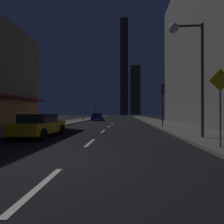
{
  "coord_description": "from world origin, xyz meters",
  "views": [
    {
      "loc": [
        1.75,
        -5.41,
        1.53
      ],
      "look_at": [
        0.0,
        18.58,
        1.64
      ],
      "focal_mm": 27.45,
      "sensor_mm": 36.0,
      "label": 1
    }
  ],
  "objects_px": {
    "fire_hydrant_far_left": "(83,119)",
    "street_lamp_right": "(188,52)",
    "car_parked_near": "(40,125)",
    "pedestrian_crossing_sign": "(220,101)",
    "car_parked_far": "(97,117)",
    "traffic_light_far_left": "(96,106)",
    "traffic_light_near_right": "(163,96)"
  },
  "relations": [
    {
      "from": "fire_hydrant_far_left",
      "to": "street_lamp_right",
      "type": "relative_size",
      "value": 0.1
    },
    {
      "from": "car_parked_near",
      "to": "pedestrian_crossing_sign",
      "type": "bearing_deg",
      "value": -19.63
    },
    {
      "from": "car_parked_far",
      "to": "pedestrian_crossing_sign",
      "type": "distance_m",
      "value": 27.79
    },
    {
      "from": "fire_hydrant_far_left",
      "to": "traffic_light_far_left",
      "type": "bearing_deg",
      "value": 88.08
    },
    {
      "from": "car_parked_far",
      "to": "traffic_light_near_right",
      "type": "xyz_separation_m",
      "value": [
        9.1,
        -16.31,
        2.45
      ]
    },
    {
      "from": "car_parked_near",
      "to": "fire_hydrant_far_left",
      "type": "distance_m",
      "value": 20.76
    },
    {
      "from": "fire_hydrant_far_left",
      "to": "pedestrian_crossing_sign",
      "type": "height_order",
      "value": "pedestrian_crossing_sign"
    },
    {
      "from": "fire_hydrant_far_left",
      "to": "pedestrian_crossing_sign",
      "type": "distance_m",
      "value": 26.58
    },
    {
      "from": "traffic_light_near_right",
      "to": "car_parked_near",
      "type": "bearing_deg",
      "value": -144.04
    },
    {
      "from": "traffic_light_near_right",
      "to": "traffic_light_far_left",
      "type": "bearing_deg",
      "value": 112.94
    },
    {
      "from": "pedestrian_crossing_sign",
      "to": "car_parked_far",
      "type": "bearing_deg",
      "value": 109.36
    },
    {
      "from": "traffic_light_near_right",
      "to": "traffic_light_far_left",
      "type": "xyz_separation_m",
      "value": [
        -11.0,
        25.99,
        0.0
      ]
    },
    {
      "from": "car_parked_far",
      "to": "traffic_light_far_left",
      "type": "relative_size",
      "value": 1.01
    },
    {
      "from": "car_parked_near",
      "to": "traffic_light_far_left",
      "type": "height_order",
      "value": "traffic_light_far_left"
    },
    {
      "from": "traffic_light_near_right",
      "to": "traffic_light_far_left",
      "type": "height_order",
      "value": "same"
    },
    {
      "from": "traffic_light_far_left",
      "to": "car_parked_far",
      "type": "bearing_deg",
      "value": -78.9
    },
    {
      "from": "car_parked_near",
      "to": "fire_hydrant_far_left",
      "type": "bearing_deg",
      "value": 96.36
    },
    {
      "from": "traffic_light_near_right",
      "to": "street_lamp_right",
      "type": "distance_m",
      "value": 7.19
    },
    {
      "from": "car_parked_near",
      "to": "street_lamp_right",
      "type": "bearing_deg",
      "value": -2.15
    },
    {
      "from": "traffic_light_far_left",
      "to": "street_lamp_right",
      "type": "relative_size",
      "value": 0.64
    },
    {
      "from": "car_parked_far",
      "to": "street_lamp_right",
      "type": "distance_m",
      "value": 25.29
    },
    {
      "from": "traffic_light_far_left",
      "to": "pedestrian_crossing_sign",
      "type": "height_order",
      "value": "traffic_light_far_left"
    },
    {
      "from": "street_lamp_right",
      "to": "pedestrian_crossing_sign",
      "type": "bearing_deg",
      "value": -85.72
    },
    {
      "from": "traffic_light_far_left",
      "to": "pedestrian_crossing_sign",
      "type": "xyz_separation_m",
      "value": [
        11.1,
        -35.87,
        -1.18
      ]
    },
    {
      "from": "traffic_light_far_left",
      "to": "car_parked_near",
      "type": "bearing_deg",
      "value": -86.66
    },
    {
      "from": "car_parked_near",
      "to": "street_lamp_right",
      "type": "height_order",
      "value": "street_lamp_right"
    },
    {
      "from": "car_parked_far",
      "to": "pedestrian_crossing_sign",
      "type": "height_order",
      "value": "pedestrian_crossing_sign"
    },
    {
      "from": "car_parked_near",
      "to": "pedestrian_crossing_sign",
      "type": "distance_m",
      "value": 9.85
    },
    {
      "from": "car_parked_near",
      "to": "car_parked_far",
      "type": "distance_m",
      "value": 22.91
    },
    {
      "from": "traffic_light_near_right",
      "to": "street_lamp_right",
      "type": "bearing_deg",
      "value": -90.99
    },
    {
      "from": "traffic_light_near_right",
      "to": "pedestrian_crossing_sign",
      "type": "bearing_deg",
      "value": -89.42
    },
    {
      "from": "pedestrian_crossing_sign",
      "to": "car_parked_near",
      "type": "bearing_deg",
      "value": 160.37
    }
  ]
}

